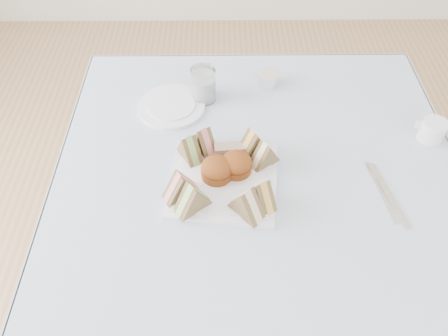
{
  "coord_description": "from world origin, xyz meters",
  "views": [
    {
      "loc": [
        -0.09,
        -0.69,
        1.57
      ],
      "look_at": [
        -0.09,
        -0.02,
        0.8
      ],
      "focal_mm": 35.0,
      "sensor_mm": 36.0,
      "label": 1
    }
  ],
  "objects_px": {
    "table": "(252,253)",
    "serving_plate": "(224,180)",
    "water_glass": "(203,85)",
    "creamer_jug": "(432,130)"
  },
  "relations": [
    {
      "from": "table",
      "to": "serving_plate",
      "type": "bearing_deg",
      "value": -167.93
    },
    {
      "from": "table",
      "to": "water_glass",
      "type": "height_order",
      "value": "water_glass"
    },
    {
      "from": "serving_plate",
      "to": "water_glass",
      "type": "relative_size",
      "value": 2.49
    },
    {
      "from": "serving_plate",
      "to": "table",
      "type": "bearing_deg",
      "value": 18.99
    },
    {
      "from": "serving_plate",
      "to": "water_glass",
      "type": "distance_m",
      "value": 0.32
    },
    {
      "from": "table",
      "to": "serving_plate",
      "type": "xyz_separation_m",
      "value": [
        -0.09,
        -0.02,
        0.38
      ]
    },
    {
      "from": "table",
      "to": "creamer_jug",
      "type": "height_order",
      "value": "creamer_jug"
    },
    {
      "from": "water_glass",
      "to": "creamer_jug",
      "type": "xyz_separation_m",
      "value": [
        0.6,
        -0.17,
        -0.02
      ]
    },
    {
      "from": "water_glass",
      "to": "serving_plate",
      "type": "bearing_deg",
      "value": -80.01
    },
    {
      "from": "serving_plate",
      "to": "creamer_jug",
      "type": "relative_size",
      "value": 3.9
    }
  ]
}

